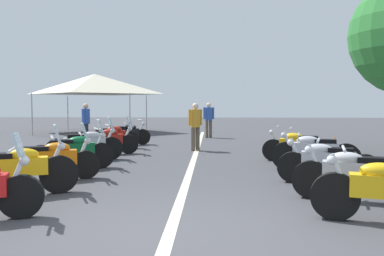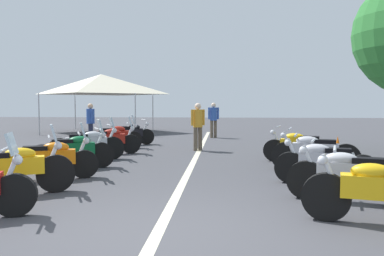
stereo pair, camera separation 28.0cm
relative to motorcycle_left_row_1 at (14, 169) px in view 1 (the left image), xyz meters
The scene contains 18 objects.
ground_plane 3.42m from the motorcycle_left_row_1, 122.17° to the right, with size 80.00×80.00×0.00m, color #424247.
lane_centre_stripe 5.12m from the motorcycle_left_row_1, 34.18° to the right, with size 22.42×0.16×0.01m, color beige.
motorcycle_left_row_1 is the anchor object (origin of this frame).
motorcycle_left_row_2 1.39m from the motorcycle_left_row_1, ahead, with size 1.02×1.99×1.19m.
motorcycle_left_row_3 2.76m from the motorcycle_left_row_1, ahead, with size 1.05×1.88×1.20m.
motorcycle_left_row_4 4.24m from the motorcycle_left_row_1, ahead, with size 1.05×1.96×1.21m.
motorcycle_left_row_5 5.65m from the motorcycle_left_row_1, ahead, with size 0.83×2.09×1.19m.
motorcycle_left_row_6 7.11m from the motorcycle_left_row_1, ahead, with size 0.87×2.03×1.19m.
motorcycle_left_row_7 8.34m from the motorcycle_left_row_1, ahead, with size 1.04×1.84×0.98m.
motorcycle_right_row_1 5.72m from the motorcycle_left_row_1, 90.76° to the right, with size 0.91×2.03×1.00m.
motorcycle_right_row_2 5.81m from the motorcycle_left_row_1, 76.83° to the right, with size 0.82×1.95×0.99m.
motorcycle_right_row_3 6.49m from the motorcycle_left_row_1, 63.47° to the right, with size 0.83×2.01×1.02m.
motorcycle_right_row_4 7.18m from the motorcycle_left_row_1, 53.23° to the right, with size 0.90×1.99×0.98m.
traffic_cone_0 9.10m from the motorcycle_left_row_1, 51.49° to the right, with size 0.36×0.36×0.61m.
bystander_2 12.30m from the motorcycle_left_row_1, 15.21° to the right, with size 0.32×0.51×1.62m.
bystander_3 7.35m from the motorcycle_left_row_1, 22.62° to the right, with size 0.34×0.45×1.61m.
bystander_4 9.13m from the motorcycle_left_row_1, 10.29° to the left, with size 0.46×0.33×1.59m.
event_tent 15.51m from the motorcycle_left_row_1, 11.48° to the left, with size 5.42×5.42×3.20m.
Camera 1 is at (-4.77, -0.52, 1.60)m, focal length 37.24 mm.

